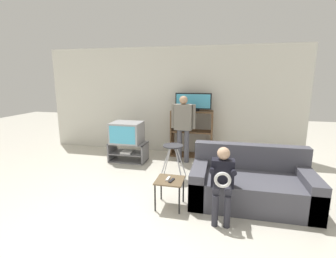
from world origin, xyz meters
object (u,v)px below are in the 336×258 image
Objects in this scene: folding_stool at (173,151)px; television_flat at (193,102)px; remote_control_white at (168,179)px; person_seated_child at (223,178)px; snack_table at (170,184)px; couch at (250,184)px; media_shelf at (192,133)px; person_standing_adult at (183,123)px; tv_stand at (128,152)px; television_main at (127,132)px; remote_control_black at (172,180)px.

television_flat is at bearing 82.79° from folding_stool.
remote_control_white is 0.15× the size of person_seated_child.
remote_control_white is (-0.03, 0.01, 0.07)m from snack_table.
television_flat is 0.48× the size of couch.
snack_table is at bearing -89.88° from media_shelf.
television_flat is at bearing 89.51° from snack_table.
media_shelf is 0.63× the size of couch.
snack_table is 0.28× the size of person_standing_adult.
television_main reaches higher than tv_stand.
folding_stool reaches higher than snack_table.
person_standing_adult is at bearing 112.55° from person_seated_child.
folding_stool is at bearing 99.02° from snack_table.
couch is (2.54, -1.36, -0.38)m from television_main.
snack_table is 0.78m from person_seated_child.
couch reaches higher than snack_table.
person_seated_child is (0.90, -1.14, 0.04)m from folding_stool.
folding_stool is (-0.16, -1.45, -0.03)m from media_shelf.
person_standing_adult reaches higher than snack_table.
couch is at bearing -24.13° from folding_stool.
remote_control_black is at bearing -85.24° from person_standing_adult.
person_seated_child is at bearing -6.19° from remote_control_white.
remote_control_white is at bearing -52.66° from television_main.
television_main is at bearing 158.45° from tv_stand.
person_seated_child is (0.70, -0.08, 0.15)m from remote_control_black.
snack_table is 2.89× the size of remote_control_black.
television_flat is at bearing -20.54° from media_shelf.
media_shelf is (1.35, 0.69, 0.35)m from tv_stand.
snack_table is 0.24× the size of couch.
television_main is at bearing -154.49° from television_flat.
tv_stand is 1.27× the size of folding_stool.
person_standing_adult reaches higher than remote_control_white.
tv_stand is 1.24× the size of television_main.
snack_table is at bearing 143.71° from remote_control_black.
media_shelf reaches higher than remote_control_white.
television_main reaches higher than folding_stool.
tv_stand is at bearing -153.79° from television_flat.
media_shelf reaches higher than folding_stool.
person_standing_adult is at bearing 129.90° from couch.
person_standing_adult is (-0.15, -0.48, -0.41)m from television_flat.
couch reaches higher than tv_stand.
person_standing_adult is at bearing -107.34° from television_flat.
television_flat is at bearing 105.58° from person_seated_child.
snack_table is 2.89× the size of remote_control_white.
folding_stool reaches higher than tv_stand.
television_main is 2.27m from snack_table.
remote_control_white is 1.27m from couch.
person_standing_adult is (-0.10, 1.96, 0.47)m from remote_control_white.
person_seated_child reaches higher than remote_control_black.
remote_control_black is (0.20, -1.06, -0.11)m from folding_stool.
person_standing_adult is (-0.17, 2.01, 0.47)m from remote_control_black.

